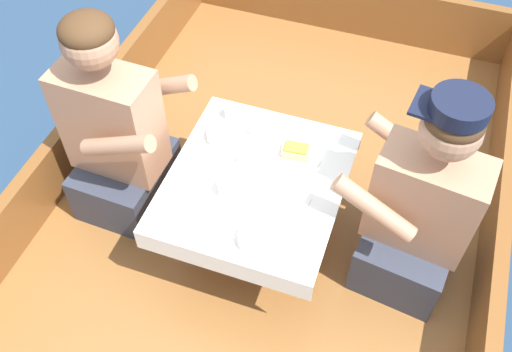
% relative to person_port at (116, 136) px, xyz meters
% --- Properties ---
extents(ground_plane, '(60.00, 60.00, 0.00)m').
position_rel_person_port_xyz_m(ground_plane, '(0.65, -0.04, -0.72)').
color(ground_plane, navy).
extents(boat_deck, '(2.06, 3.45, 0.29)m').
position_rel_person_port_xyz_m(boat_deck, '(0.65, -0.04, -0.57)').
color(boat_deck, brown).
rests_on(boat_deck, ground_plane).
extents(gunwale_port, '(0.06, 3.45, 0.30)m').
position_rel_person_port_xyz_m(gunwale_port, '(-0.35, -0.04, -0.28)').
color(gunwale_port, brown).
rests_on(gunwale_port, boat_deck).
extents(gunwale_starboard, '(0.06, 3.45, 0.30)m').
position_rel_person_port_xyz_m(gunwale_starboard, '(1.65, -0.04, -0.28)').
color(gunwale_starboard, brown).
rests_on(gunwale_starboard, boat_deck).
extents(bow_coaming, '(1.94, 0.06, 0.35)m').
position_rel_person_port_xyz_m(bow_coaming, '(0.65, 1.66, -0.26)').
color(bow_coaming, brown).
rests_on(bow_coaming, boat_deck).
extents(cockpit_table, '(0.70, 0.79, 0.43)m').
position_rel_person_port_xyz_m(cockpit_table, '(0.65, -0.03, -0.04)').
color(cockpit_table, '#B2B2B7').
rests_on(cockpit_table, boat_deck).
extents(person_port, '(0.53, 0.45, 1.03)m').
position_rel_person_port_xyz_m(person_port, '(0.00, 0.00, 0.00)').
color(person_port, '#333847').
rests_on(person_port, boat_deck).
extents(person_starboard, '(0.56, 0.50, 1.00)m').
position_rel_person_port_xyz_m(person_starboard, '(1.30, 0.05, -0.02)').
color(person_starboard, '#333847').
rests_on(person_starboard, boat_deck).
extents(plate_sandwich, '(0.21, 0.21, 0.01)m').
position_rel_person_port_xyz_m(plate_sandwich, '(0.77, 0.14, 0.01)').
color(plate_sandwich, white).
rests_on(plate_sandwich, cockpit_table).
extents(plate_bread, '(0.15, 0.15, 0.01)m').
position_rel_person_port_xyz_m(plate_bread, '(0.81, -0.07, 0.01)').
color(plate_bread, white).
rests_on(plate_bread, cockpit_table).
extents(sandwich, '(0.12, 0.08, 0.05)m').
position_rel_person_port_xyz_m(sandwich, '(0.77, 0.14, 0.03)').
color(sandwich, '#E0BC7F').
rests_on(sandwich, plate_sandwich).
extents(bowl_port_near, '(0.13, 0.13, 0.04)m').
position_rel_person_port_xyz_m(bowl_port_near, '(0.44, 0.14, 0.02)').
color(bowl_port_near, white).
rests_on(bowl_port_near, cockpit_table).
extents(bowl_starboard_near, '(0.12, 0.12, 0.04)m').
position_rel_person_port_xyz_m(bowl_starboard_near, '(0.74, -0.31, 0.02)').
color(bowl_starboard_near, white).
rests_on(bowl_starboard_near, cockpit_table).
extents(coffee_cup_port, '(0.11, 0.08, 0.06)m').
position_rel_person_port_xyz_m(coffee_cup_port, '(0.57, -0.13, 0.03)').
color(coffee_cup_port, white).
rests_on(coffee_cup_port, cockpit_table).
extents(coffee_cup_starboard, '(0.09, 0.06, 0.06)m').
position_rel_person_port_xyz_m(coffee_cup_starboard, '(0.43, 0.27, 0.03)').
color(coffee_cup_starboard, white).
rests_on(coffee_cup_starboard, cockpit_table).
extents(coffee_cup_center, '(0.09, 0.07, 0.06)m').
position_rel_person_port_xyz_m(coffee_cup_center, '(0.57, 0.05, 0.04)').
color(coffee_cup_center, white).
rests_on(coffee_cup_center, cockpit_table).
extents(tin_can, '(0.07, 0.07, 0.05)m').
position_rel_person_port_xyz_m(tin_can, '(0.57, 0.19, 0.03)').
color(tin_can, silver).
rests_on(tin_can, cockpit_table).
extents(utensil_spoon_port, '(0.04, 0.17, 0.01)m').
position_rel_person_port_xyz_m(utensil_spoon_port, '(0.43, -0.05, 0.01)').
color(utensil_spoon_port, silver).
rests_on(utensil_spoon_port, cockpit_table).
extents(utensil_knife_starboard, '(0.16, 0.09, 0.00)m').
position_rel_person_port_xyz_m(utensil_knife_starboard, '(0.58, -0.26, 0.00)').
color(utensil_knife_starboard, silver).
rests_on(utensil_knife_starboard, cockpit_table).
extents(utensil_knife_port, '(0.03, 0.17, 0.00)m').
position_rel_person_port_xyz_m(utensil_knife_port, '(0.39, -0.28, 0.00)').
color(utensil_knife_port, silver).
rests_on(utensil_knife_port, cockpit_table).
extents(utensil_spoon_center, '(0.17, 0.06, 0.01)m').
position_rel_person_port_xyz_m(utensil_spoon_center, '(0.55, -0.29, 0.01)').
color(utensil_spoon_center, silver).
rests_on(utensil_spoon_center, cockpit_table).
extents(utensil_spoon_starboard, '(0.14, 0.12, 0.01)m').
position_rel_person_port_xyz_m(utensil_spoon_starboard, '(0.35, 0.07, 0.01)').
color(utensil_spoon_starboard, silver).
rests_on(utensil_spoon_starboard, cockpit_table).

